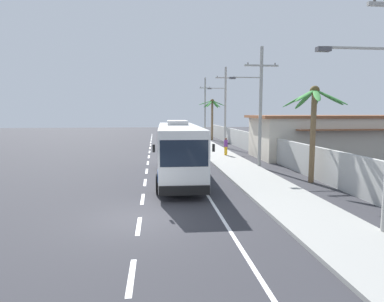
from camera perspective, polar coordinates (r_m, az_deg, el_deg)
ground_plane at (r=13.45m, az=-8.95°, el=-11.50°), size 160.00×160.00×0.00m
sidewalk_kerb at (r=23.94m, az=8.71°, el=-3.28°), size 3.20×90.00×0.14m
lane_markings at (r=27.98m, az=-3.46°, el=-1.91°), size 3.39×71.30×0.01m
boundary_wall at (r=28.73m, az=14.02°, el=0.17°), size 0.24×60.00×2.05m
coach_bus_foreground at (r=21.23m, az=-2.36°, el=0.46°), size 3.02×12.27×3.61m
motorcycle_beside_bus at (r=30.96m, az=-0.19°, el=0.12°), size 0.56×1.96×1.58m
pedestrian_near_kerb at (r=31.54m, az=5.81°, el=0.85°), size 0.36×0.36×1.64m
utility_pole_mid at (r=25.46m, az=11.47°, el=7.94°), size 3.67×0.24×8.94m
utility_pole_far at (r=39.17m, az=5.62°, el=7.82°), size 3.32×0.24×9.32m
utility_pole_distant at (r=52.98m, az=2.25°, el=7.47°), size 1.81×0.24×9.54m
palm_nearest at (r=20.84m, az=20.10°, el=6.19°), size 3.67×3.75×5.70m
palm_second at (r=50.14m, az=3.47°, el=6.87°), size 4.01×3.35×6.11m
roadside_building at (r=33.51m, az=23.31°, el=2.34°), size 15.57×6.95×3.89m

